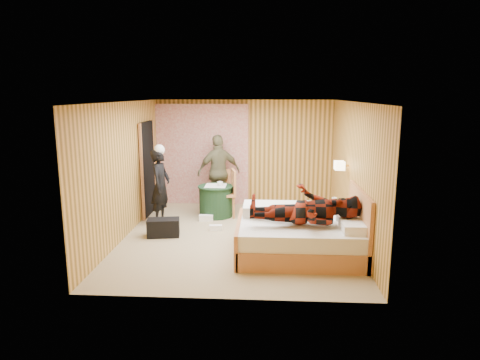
# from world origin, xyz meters

# --- Properties ---
(floor) EXTENTS (4.20, 5.00, 0.01)m
(floor) POSITION_xyz_m (0.00, 0.00, 0.00)
(floor) COLOR tan
(floor) RESTS_ON ground
(ceiling) EXTENTS (4.20, 5.00, 0.01)m
(ceiling) POSITION_xyz_m (0.00, 0.00, 2.50)
(ceiling) COLOR white
(ceiling) RESTS_ON wall_back
(wall_back) EXTENTS (4.20, 0.02, 2.50)m
(wall_back) POSITION_xyz_m (0.00, 2.50, 1.25)
(wall_back) COLOR #E0AA56
(wall_back) RESTS_ON floor
(wall_left) EXTENTS (0.02, 5.00, 2.50)m
(wall_left) POSITION_xyz_m (-2.10, 0.00, 1.25)
(wall_left) COLOR #E0AA56
(wall_left) RESTS_ON floor
(wall_right) EXTENTS (0.02, 5.00, 2.50)m
(wall_right) POSITION_xyz_m (2.10, 0.00, 1.25)
(wall_right) COLOR #E0AA56
(wall_right) RESTS_ON floor
(curtain) EXTENTS (2.20, 0.08, 2.40)m
(curtain) POSITION_xyz_m (-1.00, 2.43, 1.20)
(curtain) COLOR beige
(curtain) RESTS_ON floor
(doorway) EXTENTS (0.06, 0.90, 2.05)m
(doorway) POSITION_xyz_m (-2.06, 1.40, 1.02)
(doorway) COLOR black
(doorway) RESTS_ON floor
(wall_lamp) EXTENTS (0.26, 0.24, 0.16)m
(wall_lamp) POSITION_xyz_m (1.92, 0.45, 1.30)
(wall_lamp) COLOR gold
(wall_lamp) RESTS_ON wall_right
(bed) EXTENTS (2.06, 1.62, 1.12)m
(bed) POSITION_xyz_m (1.12, -0.82, 0.32)
(bed) COLOR tan
(bed) RESTS_ON floor
(nightstand) EXTENTS (0.41, 0.56, 0.54)m
(nightstand) POSITION_xyz_m (1.88, 0.49, 0.28)
(nightstand) COLOR tan
(nightstand) RESTS_ON floor
(round_table) EXTENTS (0.77, 0.77, 0.69)m
(round_table) POSITION_xyz_m (-0.56, 1.33, 0.35)
(round_table) COLOR #1B3A1E
(round_table) RESTS_ON floor
(chair_far) EXTENTS (0.53, 0.53, 0.93)m
(chair_far) POSITION_xyz_m (-0.53, 1.95, 0.54)
(chair_far) COLOR tan
(chair_far) RESTS_ON floor
(chair_near) EXTENTS (0.56, 0.56, 1.04)m
(chair_near) POSITION_xyz_m (-0.29, 1.32, 0.60)
(chair_near) COLOR tan
(chair_near) RESTS_ON floor
(duffel_bag) EXTENTS (0.64, 0.41, 0.34)m
(duffel_bag) POSITION_xyz_m (-1.39, -0.07, 0.17)
(duffel_bag) COLOR black
(duffel_bag) RESTS_ON floor
(sneaker_left) EXTENTS (0.26, 0.13, 0.11)m
(sneaker_left) POSITION_xyz_m (-0.45, 0.33, 0.06)
(sneaker_left) COLOR white
(sneaker_left) RESTS_ON floor
(sneaker_right) EXTENTS (0.30, 0.14, 0.13)m
(sneaker_right) POSITION_xyz_m (-0.73, 0.95, 0.07)
(sneaker_right) COLOR white
(sneaker_right) RESTS_ON floor
(woman_standing) EXTENTS (0.45, 0.61, 1.55)m
(woman_standing) POSITION_xyz_m (-1.64, 0.80, 0.78)
(woman_standing) COLOR black
(woman_standing) RESTS_ON floor
(man_at_table) EXTENTS (1.09, 0.80, 1.72)m
(man_at_table) POSITION_xyz_m (-0.56, 1.98, 0.86)
(man_at_table) COLOR #696646
(man_at_table) RESTS_ON floor
(man_on_bed) EXTENTS (0.86, 0.67, 1.77)m
(man_on_bed) POSITION_xyz_m (1.15, -1.05, 0.99)
(man_on_bed) COLOR maroon
(man_on_bed) RESTS_ON bed
(book_lower) EXTENTS (0.18, 0.23, 0.02)m
(book_lower) POSITION_xyz_m (1.88, 0.44, 0.55)
(book_lower) COLOR white
(book_lower) RESTS_ON nightstand
(book_upper) EXTENTS (0.19, 0.24, 0.02)m
(book_upper) POSITION_xyz_m (1.88, 0.44, 0.57)
(book_upper) COLOR white
(book_upper) RESTS_ON nightstand
(cup_nightstand) EXTENTS (0.12, 0.12, 0.09)m
(cup_nightstand) POSITION_xyz_m (1.88, 0.62, 0.58)
(cup_nightstand) COLOR white
(cup_nightstand) RESTS_ON nightstand
(cup_table) EXTENTS (0.16, 0.16, 0.10)m
(cup_table) POSITION_xyz_m (-0.46, 1.28, 0.74)
(cup_table) COLOR white
(cup_table) RESTS_ON round_table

